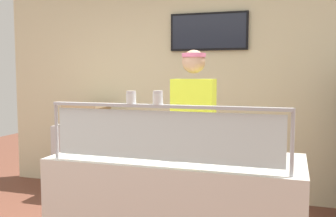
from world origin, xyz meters
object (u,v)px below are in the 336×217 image
at_px(pizza_tray, 178,152).
at_px(pepper_flake_shaker, 158,99).
at_px(pizza_server, 177,150).
at_px(pizza_box_stack, 87,114).
at_px(worker_figure, 194,134).
at_px(parmesan_shaker, 131,98).

height_order(pizza_tray, pepper_flake_shaker, pepper_flake_shaker).
distance_m(pizza_tray, pizza_server, 0.03).
relative_size(pizza_server, pizza_box_stack, 0.56).
xyz_separation_m(pizza_tray, pepper_flake_shaker, (-0.02, -0.39, 0.42)).
xyz_separation_m(pizza_tray, pizza_server, (-0.00, -0.02, 0.02)).
bearing_deg(pizza_tray, pizza_box_stack, 136.90).
bearing_deg(pepper_flake_shaker, worker_figure, 91.61).
bearing_deg(parmesan_shaker, pizza_tray, 62.13).
distance_m(parmesan_shaker, worker_figure, 1.13).
relative_size(parmesan_shaker, worker_figure, 0.05).
relative_size(worker_figure, pizza_box_stack, 3.54).
bearing_deg(worker_figure, pizza_box_stack, 151.05).
relative_size(parmesan_shaker, pepper_flake_shaker, 0.95).
distance_m(pizza_server, pepper_flake_shaker, 0.55).
bearing_deg(pizza_box_stack, pepper_flake_shaker, -49.87).
xyz_separation_m(pizza_server, parmesan_shaker, (-0.20, -0.37, 0.40)).
bearing_deg(parmesan_shaker, pizza_box_stack, 126.78).
xyz_separation_m(pizza_server, pizza_box_stack, (-1.65, 1.57, 0.05)).
bearing_deg(worker_figure, parmesan_shaker, -98.42).
xyz_separation_m(pepper_flake_shaker, pizza_box_stack, (-1.63, 1.94, -0.35)).
bearing_deg(pepper_flake_shaker, pizza_server, 87.09).
height_order(pizza_server, worker_figure, worker_figure).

